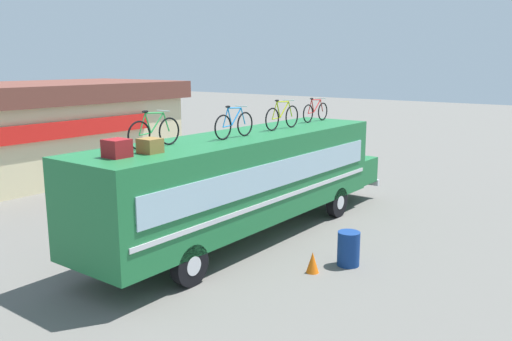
{
  "coord_description": "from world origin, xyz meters",
  "views": [
    {
      "loc": [
        -11.99,
        -9.54,
        5.22
      ],
      "look_at": [
        0.66,
        0.0,
        1.99
      ],
      "focal_mm": 37.29,
      "sensor_mm": 36.0,
      "label": 1
    }
  ],
  "objects_px": {
    "rooftop_bicycle_1": "(154,132)",
    "rooftop_bicycle_4": "(315,111)",
    "luggage_bag_2": "(150,146)",
    "rooftop_bicycle_2": "(234,124)",
    "trash_bin": "(349,249)",
    "bus": "(248,177)",
    "luggage_bag_1": "(117,148)",
    "traffic_cone": "(313,262)",
    "rooftop_bicycle_3": "(282,117)"
  },
  "relations": [
    {
      "from": "rooftop_bicycle_1",
      "to": "rooftop_bicycle_4",
      "type": "height_order",
      "value": "rooftop_bicycle_1"
    },
    {
      "from": "rooftop_bicycle_1",
      "to": "rooftop_bicycle_4",
      "type": "xyz_separation_m",
      "value": [
        7.48,
        -0.15,
        -0.03
      ]
    },
    {
      "from": "rooftop_bicycle_1",
      "to": "rooftop_bicycle_3",
      "type": "height_order",
      "value": "rooftop_bicycle_3"
    },
    {
      "from": "rooftop_bicycle_3",
      "to": "rooftop_bicycle_4",
      "type": "xyz_separation_m",
      "value": [
        2.54,
        0.3,
        -0.03
      ]
    },
    {
      "from": "luggage_bag_1",
      "to": "rooftop_bicycle_4",
      "type": "distance_m",
      "value": 8.96
    },
    {
      "from": "luggage_bag_2",
      "to": "rooftop_bicycle_1",
      "type": "relative_size",
      "value": 0.29
    },
    {
      "from": "rooftop_bicycle_2",
      "to": "rooftop_bicycle_3",
      "type": "distance_m",
      "value": 2.47
    },
    {
      "from": "luggage_bag_2",
      "to": "rooftop_bicycle_3",
      "type": "distance_m",
      "value": 5.59
    },
    {
      "from": "luggage_bag_2",
      "to": "rooftop_bicycle_2",
      "type": "xyz_separation_m",
      "value": [
        3.11,
        0.02,
        0.21
      ]
    },
    {
      "from": "traffic_cone",
      "to": "rooftop_bicycle_1",
      "type": "bearing_deg",
      "value": 121.7
    },
    {
      "from": "luggage_bag_1",
      "to": "rooftop_bicycle_2",
      "type": "distance_m",
      "value": 3.95
    },
    {
      "from": "luggage_bag_1",
      "to": "luggage_bag_2",
      "type": "bearing_deg",
      "value": -10.07
    },
    {
      "from": "rooftop_bicycle_3",
      "to": "trash_bin",
      "type": "distance_m",
      "value": 4.96
    },
    {
      "from": "rooftop_bicycle_1",
      "to": "rooftop_bicycle_3",
      "type": "distance_m",
      "value": 4.97
    },
    {
      "from": "traffic_cone",
      "to": "bus",
      "type": "bearing_deg",
      "value": 67.2
    },
    {
      "from": "bus",
      "to": "rooftop_bicycle_4",
      "type": "relative_size",
      "value": 7.63
    },
    {
      "from": "luggage_bag_1",
      "to": "luggage_bag_2",
      "type": "distance_m",
      "value": 0.85
    },
    {
      "from": "luggage_bag_1",
      "to": "trash_bin",
      "type": "xyz_separation_m",
      "value": [
        4.55,
        -3.46,
        -2.9
      ]
    },
    {
      "from": "rooftop_bicycle_2",
      "to": "rooftop_bicycle_4",
      "type": "bearing_deg",
      "value": 4.15
    },
    {
      "from": "luggage_bag_1",
      "to": "rooftop_bicycle_2",
      "type": "relative_size",
      "value": 0.31
    },
    {
      "from": "bus",
      "to": "traffic_cone",
      "type": "height_order",
      "value": "bus"
    },
    {
      "from": "luggage_bag_2",
      "to": "rooftop_bicycle_3",
      "type": "height_order",
      "value": "rooftop_bicycle_3"
    },
    {
      "from": "rooftop_bicycle_1",
      "to": "rooftop_bicycle_4",
      "type": "distance_m",
      "value": 7.49
    },
    {
      "from": "traffic_cone",
      "to": "luggage_bag_1",
      "type": "bearing_deg",
      "value": 140.04
    },
    {
      "from": "luggage_bag_2",
      "to": "rooftop_bicycle_1",
      "type": "bearing_deg",
      "value": 40.22
    },
    {
      "from": "luggage_bag_1",
      "to": "rooftop_bicycle_3",
      "type": "height_order",
      "value": "rooftop_bicycle_3"
    },
    {
      "from": "trash_bin",
      "to": "traffic_cone",
      "type": "bearing_deg",
      "value": 153.92
    },
    {
      "from": "rooftop_bicycle_2",
      "to": "rooftop_bicycle_3",
      "type": "bearing_deg",
      "value": 1.55
    },
    {
      "from": "rooftop_bicycle_4",
      "to": "trash_bin",
      "type": "height_order",
      "value": "rooftop_bicycle_4"
    },
    {
      "from": "luggage_bag_2",
      "to": "rooftop_bicycle_1",
      "type": "distance_m",
      "value": 0.86
    },
    {
      "from": "rooftop_bicycle_2",
      "to": "bus",
      "type": "bearing_deg",
      "value": 12.99
    },
    {
      "from": "bus",
      "to": "rooftop_bicycle_1",
      "type": "bearing_deg",
      "value": 174.67
    },
    {
      "from": "rooftop_bicycle_2",
      "to": "rooftop_bicycle_3",
      "type": "xyz_separation_m",
      "value": [
        2.47,
        0.07,
        0.01
      ]
    },
    {
      "from": "rooftop_bicycle_2",
      "to": "trash_bin",
      "type": "height_order",
      "value": "rooftop_bicycle_2"
    },
    {
      "from": "bus",
      "to": "rooftop_bicycle_4",
      "type": "distance_m",
      "value": 4.44
    },
    {
      "from": "rooftop_bicycle_1",
      "to": "rooftop_bicycle_2",
      "type": "xyz_separation_m",
      "value": [
        2.48,
        -0.52,
        -0.01
      ]
    },
    {
      "from": "bus",
      "to": "rooftop_bicycle_3",
      "type": "height_order",
      "value": "rooftop_bicycle_3"
    },
    {
      "from": "bus",
      "to": "rooftop_bicycle_2",
      "type": "relative_size",
      "value": 7.64
    },
    {
      "from": "luggage_bag_1",
      "to": "rooftop_bicycle_2",
      "type": "xyz_separation_m",
      "value": [
        3.95,
        -0.13,
        0.18
      ]
    },
    {
      "from": "luggage_bag_1",
      "to": "rooftop_bicycle_4",
      "type": "xyz_separation_m",
      "value": [
        8.96,
        0.24,
        0.16
      ]
    },
    {
      "from": "rooftop_bicycle_3",
      "to": "rooftop_bicycle_4",
      "type": "height_order",
      "value": "rooftop_bicycle_3"
    },
    {
      "from": "luggage_bag_2",
      "to": "rooftop_bicycle_4",
      "type": "xyz_separation_m",
      "value": [
        8.12,
        0.38,
        0.19
      ]
    },
    {
      "from": "rooftop_bicycle_1",
      "to": "trash_bin",
      "type": "height_order",
      "value": "rooftop_bicycle_1"
    },
    {
      "from": "rooftop_bicycle_2",
      "to": "rooftop_bicycle_4",
      "type": "relative_size",
      "value": 1.0
    },
    {
      "from": "bus",
      "to": "trash_bin",
      "type": "bearing_deg",
      "value": -94.66
    },
    {
      "from": "rooftop_bicycle_4",
      "to": "traffic_cone",
      "type": "bearing_deg",
      "value": -149.28
    },
    {
      "from": "rooftop_bicycle_1",
      "to": "rooftop_bicycle_2",
      "type": "bearing_deg",
      "value": -11.82
    },
    {
      "from": "rooftop_bicycle_3",
      "to": "rooftop_bicycle_4",
      "type": "relative_size",
      "value": 1.09
    },
    {
      "from": "traffic_cone",
      "to": "rooftop_bicycle_2",
      "type": "bearing_deg",
      "value": 82.07
    },
    {
      "from": "rooftop_bicycle_3",
      "to": "traffic_cone",
      "type": "xyz_separation_m",
      "value": [
        -2.87,
        -2.92,
        -3.27
      ]
    }
  ]
}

